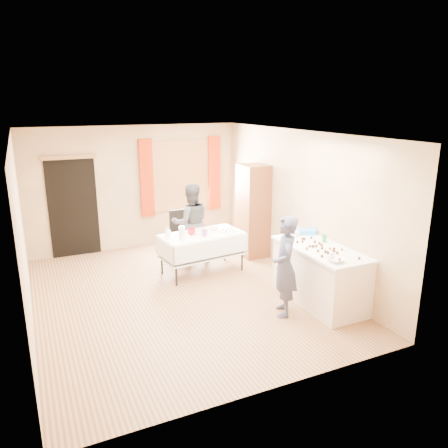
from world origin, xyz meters
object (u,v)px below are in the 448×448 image
counter (320,275)px  party_table (202,250)px  chair (182,243)px  girl (285,266)px  cabinet (253,211)px  woman (191,223)px

counter → party_table: bearing=122.2°
chair → girl: (0.53, -2.97, 0.47)m
chair → girl: girl is taller
cabinet → woman: size_ratio=1.20×
party_table → girl: girl is taller
party_table → chair: bearing=86.5°
party_table → woman: 0.74m
chair → party_table: bearing=-90.0°
party_table → woman: woman is taller
chair → woman: 0.58m
counter → girl: girl is taller
party_table → girl: (0.48, -2.02, 0.31)m
counter → girl: size_ratio=1.11×
party_table → counter: bearing=-64.3°
chair → counter: bearing=-69.4°
counter → woman: size_ratio=1.07×
party_table → woman: size_ratio=1.02×
cabinet → girl: size_ratio=1.24×
cabinet → woman: 1.29m
party_table → woman: (0.04, 0.66, 0.33)m
party_table → girl: 2.10m
counter → girl: (-0.72, -0.11, 0.30)m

